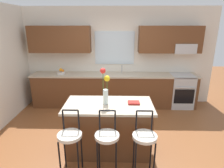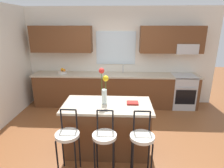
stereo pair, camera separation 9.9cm
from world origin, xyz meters
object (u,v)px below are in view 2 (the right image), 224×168
bar_stool_far (142,140)px  flower_vase (104,87)px  fruit_bowl_oranges (63,72)px  oven_range (182,91)px  cookbook (133,103)px  bar_stool_near (68,138)px  bar_stool_middle (105,139)px  kitchen_island (108,127)px

bar_stool_far → flower_vase: flower_vase is taller
flower_vase → fruit_bowl_oranges: 2.45m
oven_range → cookbook: (-1.50, -1.99, 0.48)m
bar_stool_near → oven_range: bearing=46.7°
bar_stool_near → flower_vase: (0.49, 0.63, 0.60)m
oven_range → bar_stool_middle: size_ratio=0.88×
bar_stool_near → bar_stool_middle: size_ratio=1.00×
bar_stool_middle → oven_range: bearing=53.7°
bar_stool_middle → cookbook: size_ratio=5.21×
oven_range → flower_vase: flower_vase is taller
oven_range → kitchen_island: size_ratio=0.60×
cookbook → flower_vase: bearing=-178.4°
kitchen_island → bar_stool_far: size_ratio=1.47×
cookbook → bar_stool_middle: bearing=-124.0°
bar_stool_far → fruit_bowl_oranges: fruit_bowl_oranges is taller
bar_stool_middle → fruit_bowl_oranges: 3.03m
kitchen_island → bar_stool_near: (-0.55, -0.61, 0.17)m
cookbook → fruit_bowl_oranges: fruit_bowl_oranges is taller
bar_stool_far → cookbook: size_ratio=5.21×
bar_stool_far → cookbook: bearing=99.9°
bar_stool_far → flower_vase: 1.06m
kitchen_island → bar_stool_far: (0.55, -0.61, 0.17)m
oven_range → kitchen_island: bearing=-133.7°
bar_stool_middle → bar_stool_far: same height
kitchen_island → flower_vase: 0.77m
bar_stool_middle → flower_vase: bearing=95.0°
kitchen_island → flower_vase: size_ratio=2.41×
kitchen_island → bar_stool_middle: (0.00, -0.61, 0.17)m
flower_vase → cookbook: 0.57m
kitchen_island → bar_stool_near: 0.84m
bar_stool_near → bar_stool_far: (1.10, 0.00, 0.00)m
cookbook → fruit_bowl_oranges: 2.73m
kitchen_island → flower_vase: flower_vase is taller
bar_stool_middle → fruit_bowl_oranges: bearing=117.8°
bar_stool_middle → flower_vase: flower_vase is taller
bar_stool_near → flower_vase: flower_vase is taller
fruit_bowl_oranges → flower_vase: bearing=-56.4°
oven_range → cookbook: bearing=-127.0°
bar_stool_middle → bar_stool_near: bearing=180.0°
bar_stool_near → kitchen_island: bearing=47.9°
bar_stool_far → flower_vase: (-0.61, 0.63, 0.60)m
kitchen_island → bar_stool_middle: bearing=-90.0°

